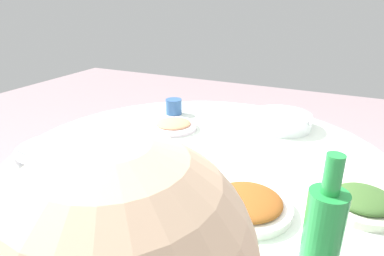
{
  "coord_description": "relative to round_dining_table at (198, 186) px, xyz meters",
  "views": [
    {
      "loc": [
        -1.0,
        -0.45,
        1.3
      ],
      "look_at": [
        0.04,
        0.04,
        0.84
      ],
      "focal_mm": 31.26,
      "sensor_mm": 36.0,
      "label": 1
    }
  ],
  "objects": [
    {
      "name": "rice_bowl",
      "position": [
        -0.28,
        0.38,
        0.17
      ],
      "size": [
        0.28,
        0.28,
        0.09
      ],
      "color": "#B2B5BA",
      "rests_on": "round_dining_table"
    },
    {
      "name": "round_dining_table",
      "position": [
        0.0,
        0.0,
        0.0
      ],
      "size": [
        1.39,
        1.39,
        0.75
      ],
      "color": "#99999E",
      "rests_on": "ground"
    },
    {
      "name": "green_bottle",
      "position": [
        -0.43,
        -0.45,
        0.24
      ],
      "size": [
        0.07,
        0.07,
        0.29
      ],
      "color": "green",
      "rests_on": "round_dining_table"
    },
    {
      "name": "soup_bowl",
      "position": [
        0.43,
        -0.21,
        0.15
      ],
      "size": [
        0.27,
        0.28,
        0.06
      ],
      "color": "white",
      "rests_on": "round_dining_table"
    },
    {
      "name": "tea_cup_near",
      "position": [
        0.38,
        0.31,
        0.16
      ],
      "size": [
        0.08,
        0.08,
        0.07
      ],
      "primitive_type": "cylinder",
      "color": "#315B96",
      "rests_on": "round_dining_table"
    },
    {
      "name": "dish_greens",
      "position": [
        -0.1,
        -0.54,
        0.15
      ],
      "size": [
        0.21,
        0.21,
        0.05
      ],
      "color": "silver",
      "rests_on": "round_dining_table"
    },
    {
      "name": "dish_shrimp",
      "position": [
        0.2,
        0.21,
        0.14
      ],
      "size": [
        0.2,
        0.2,
        0.04
      ],
      "color": "white",
      "rests_on": "round_dining_table"
    },
    {
      "name": "dish_stirfry",
      "position": [
        -0.25,
        -0.25,
        0.15
      ],
      "size": [
        0.25,
        0.25,
        0.05
      ],
      "color": "white",
      "rests_on": "round_dining_table"
    },
    {
      "name": "tea_cup_far",
      "position": [
        -0.49,
        0.11,
        0.15
      ],
      "size": [
        0.07,
        0.07,
        0.05
      ],
      "primitive_type": "cylinder",
      "color": "silver",
      "rests_on": "round_dining_table"
    }
  ]
}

